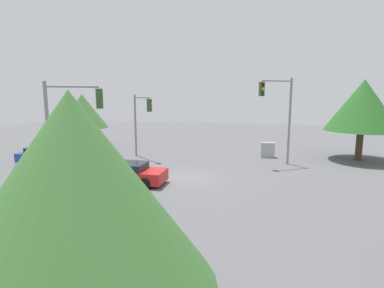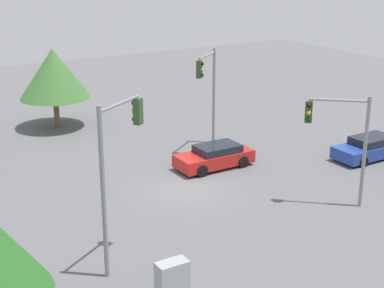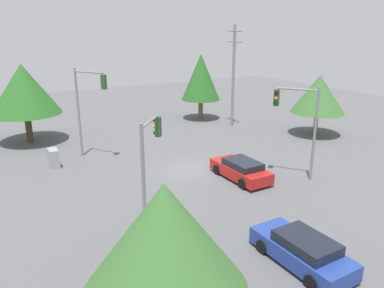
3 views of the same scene
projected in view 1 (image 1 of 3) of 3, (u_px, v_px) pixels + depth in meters
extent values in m
plane|color=#5B5B5E|center=(185.00, 177.00, 20.30)|extent=(80.00, 80.00, 0.00)
cube|color=red|center=(129.00, 175.00, 18.87)|extent=(4.57, 1.90, 0.72)
cube|color=black|center=(126.00, 166.00, 18.83)|extent=(2.51, 1.67, 0.42)
cylinder|color=black|center=(156.00, 176.00, 19.45)|extent=(0.69, 0.22, 0.69)
cylinder|color=black|center=(145.00, 183.00, 17.72)|extent=(0.69, 0.22, 0.69)
cylinder|color=black|center=(116.00, 173.00, 20.08)|extent=(0.69, 0.22, 0.69)
cylinder|color=black|center=(102.00, 180.00, 18.35)|extent=(0.69, 0.22, 0.69)
cube|color=#233D93|center=(47.00, 157.00, 24.30)|extent=(4.60, 1.90, 0.72)
cube|color=black|center=(44.00, 150.00, 24.26)|extent=(2.53, 1.67, 0.46)
cylinder|color=black|center=(70.00, 158.00, 24.89)|extent=(0.64, 0.22, 0.64)
cylinder|color=black|center=(55.00, 163.00, 23.15)|extent=(0.64, 0.22, 0.64)
cylinder|color=black|center=(40.00, 157.00, 25.52)|extent=(0.64, 0.22, 0.64)
cylinder|color=black|center=(24.00, 161.00, 23.78)|extent=(0.64, 0.22, 0.64)
cylinder|color=gray|center=(49.00, 143.00, 15.27)|extent=(0.18, 0.18, 6.21)
cylinder|color=gray|center=(73.00, 86.00, 15.31)|extent=(2.15, 1.63, 0.12)
cube|color=#2D4C28|center=(99.00, 99.00, 15.92)|extent=(0.44, 0.43, 1.05)
sphere|color=#360503|center=(99.00, 92.00, 16.02)|extent=(0.22, 0.22, 0.22)
sphere|color=orange|center=(99.00, 99.00, 16.07)|extent=(0.22, 0.22, 0.22)
sphere|color=black|center=(99.00, 105.00, 16.13)|extent=(0.22, 0.22, 0.22)
cylinder|color=gray|center=(289.00, 122.00, 23.67)|extent=(0.18, 0.18, 6.84)
cylinder|color=gray|center=(277.00, 81.00, 22.71)|extent=(2.30, 1.54, 0.12)
cube|color=#2D4C28|center=(262.00, 89.00, 22.37)|extent=(0.44, 0.42, 1.05)
sphere|color=#360503|center=(263.00, 84.00, 22.16)|extent=(0.22, 0.22, 0.22)
sphere|color=orange|center=(263.00, 89.00, 22.21)|extent=(0.22, 0.22, 0.22)
sphere|color=black|center=(263.00, 94.00, 22.27)|extent=(0.22, 0.22, 0.22)
cylinder|color=gray|center=(135.00, 126.00, 27.17)|extent=(0.18, 0.18, 5.57)
cylinder|color=gray|center=(141.00, 97.00, 25.66)|extent=(2.15, 1.92, 0.12)
cube|color=#2D4C28|center=(149.00, 105.00, 24.65)|extent=(0.44, 0.43, 1.05)
sphere|color=#360503|center=(151.00, 101.00, 24.69)|extent=(0.22, 0.22, 0.22)
sphere|color=orange|center=(151.00, 105.00, 24.75)|extent=(0.22, 0.22, 0.22)
sphere|color=black|center=(151.00, 109.00, 24.80)|extent=(0.22, 0.22, 0.22)
cube|color=#9EA0A3|center=(268.00, 150.00, 26.79)|extent=(1.18, 0.63, 1.34)
cylinder|color=brown|center=(84.00, 138.00, 31.10)|extent=(0.53, 0.53, 2.18)
cone|color=#3D7033|center=(83.00, 111.00, 30.65)|extent=(4.99, 4.99, 3.45)
cylinder|color=#4C3823|center=(359.00, 145.00, 25.52)|extent=(0.55, 0.55, 2.55)
cone|color=#286623|center=(363.00, 105.00, 24.97)|extent=(5.93, 5.93, 4.29)
cone|color=#3D7033|center=(75.00, 195.00, 5.00)|extent=(4.89, 4.89, 3.47)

